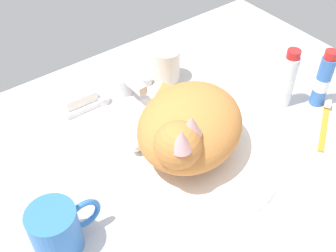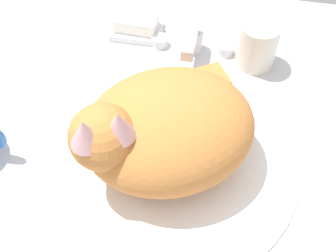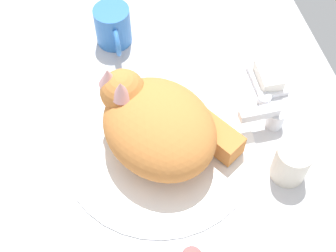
{
  "view_description": "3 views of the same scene",
  "coord_description": "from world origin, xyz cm",
  "px_view_note": "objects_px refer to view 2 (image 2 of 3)",
  "views": [
    {
      "loc": [
        -38.04,
        -43.18,
        61.56
      ],
      "look_at": [
        -2.55,
        3.62,
        5.74
      ],
      "focal_mm": 44.44,
      "sensor_mm": 36.0,
      "label": 1
    },
    {
      "loc": [
        5.95,
        -33.34,
        52.41
      ],
      "look_at": [
        -0.41,
        1.67,
        5.54
      ],
      "focal_mm": 45.64,
      "sensor_mm": 36.0,
      "label": 2
    },
    {
      "loc": [
        45.99,
        -9.26,
        79.49
      ],
      "look_at": [
        -1.9,
        2.1,
        4.21
      ],
      "focal_mm": 50.26,
      "sensor_mm": 36.0,
      "label": 3
    }
  ],
  "objects_px": {
    "faucet": "(192,41)",
    "rinse_cup": "(257,45)",
    "soap_bar": "(136,22)",
    "cat": "(162,128)"
  },
  "relations": [
    {
      "from": "faucet",
      "to": "rinse_cup",
      "type": "distance_m",
      "value": 0.11
    },
    {
      "from": "rinse_cup",
      "to": "soap_bar",
      "type": "distance_m",
      "value": 0.22
    },
    {
      "from": "rinse_cup",
      "to": "soap_bar",
      "type": "relative_size",
      "value": 1.08
    },
    {
      "from": "rinse_cup",
      "to": "cat",
      "type": "bearing_deg",
      "value": -117.95
    },
    {
      "from": "faucet",
      "to": "cat",
      "type": "distance_m",
      "value": 0.23
    },
    {
      "from": "faucet",
      "to": "rinse_cup",
      "type": "relative_size",
      "value": 1.81
    },
    {
      "from": "cat",
      "to": "rinse_cup",
      "type": "distance_m",
      "value": 0.26
    },
    {
      "from": "cat",
      "to": "soap_bar",
      "type": "xyz_separation_m",
      "value": [
        -0.1,
        0.26,
        -0.05
      ]
    },
    {
      "from": "faucet",
      "to": "soap_bar",
      "type": "height_order",
      "value": "faucet"
    },
    {
      "from": "faucet",
      "to": "soap_bar",
      "type": "relative_size",
      "value": 1.94
    }
  ]
}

